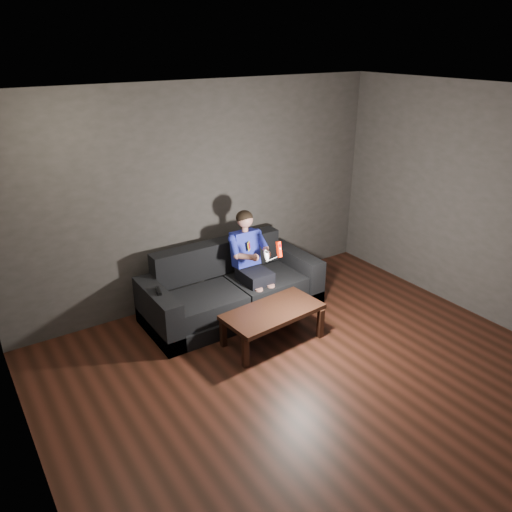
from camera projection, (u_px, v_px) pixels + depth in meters
floor at (333, 396)px, 4.74m from camera, size 5.00×5.00×0.00m
back_wall at (203, 195)px, 6.11m from camera, size 5.00×0.04×2.70m
left_wall at (27, 367)px, 2.93m from camera, size 0.04×5.00×2.70m
right_wall at (512, 214)px, 5.47m from camera, size 0.04×5.00×2.70m
ceiling at (356, 101)px, 3.66m from camera, size 5.00×5.00×0.02m
sofa at (231, 292)px, 6.09m from camera, size 2.15×0.93×0.83m
child at (250, 255)px, 5.99m from camera, size 0.48×0.59×1.18m
wii_remote_red at (279, 249)px, 5.60m from camera, size 0.05×0.07×0.19m
nunchuk_white at (266, 256)px, 5.54m from camera, size 0.08×0.10×0.15m
wii_remote_black at (158, 291)px, 5.41m from camera, size 0.07×0.17×0.03m
coffee_table at (273, 314)px, 5.46m from camera, size 1.14×0.64×0.40m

